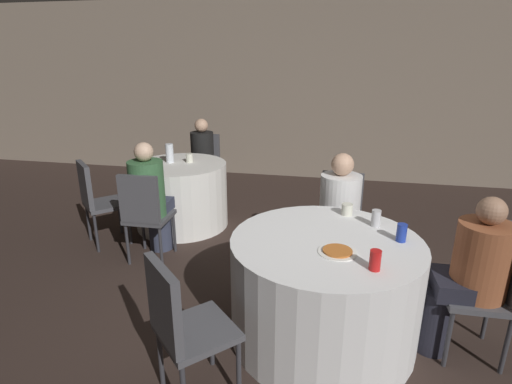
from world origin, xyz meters
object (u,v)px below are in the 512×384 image
Objects in this scene: chair_far_north at (205,161)px; soda_can_red at (375,260)px; person_floral_shirt at (466,277)px; soda_can_blue at (402,233)px; chair_far_south at (144,210)px; person_black_shirt at (201,163)px; chair_near_east at (493,283)px; person_green_jacket at (151,200)px; table_near at (324,289)px; soda_can_silver at (376,218)px; chair_near_north at (340,213)px; pizza_plate_near at (337,251)px; chair_near_southwest at (181,321)px; person_white_shirt at (338,215)px; table_far at (181,195)px; chair_far_southwest at (96,196)px; bottle_far at (170,153)px.

soda_can_red is at bearing 122.95° from chair_far_north.
soda_can_blue is at bearing 80.01° from person_floral_shirt.
person_black_shirt is at bearing 90.06° from chair_far_south.
chair_near_east is 0.77× the size of person_green_jacket.
table_near is 10.65× the size of soda_can_silver.
chair_far_south is 0.81× the size of person_floral_shirt.
chair_far_south is at bearing 14.73° from chair_near_north.
pizza_plate_near is 2.03× the size of soda_can_silver.
chair_far_south is (-0.97, 1.50, 0.00)m from chair_near_southwest.
chair_near_southwest is 0.81× the size of person_white_shirt.
chair_near_east is 1.97m from chair_near_southwest.
person_green_jacket is (0.02, -0.79, 0.22)m from table_far.
pizza_plate_near is 0.28m from soda_can_red.
person_floral_shirt reaches higher than table_far.
table_near is 1.43× the size of chair_far_southwest.
pizza_plate_near is at bearing -148.45° from soda_can_blue.
chair_near_east is 1.00× the size of chair_near_north.
soda_can_blue is 2.87m from bottle_far.
pizza_plate_near is at bearing -28.39° from chair_far_south.
chair_far_north reaches higher than soda_can_blue.
chair_near_east is 0.83m from soda_can_silver.
person_green_jacket is at bearing -88.77° from table_far.
person_black_shirt reaches higher than pizza_plate_near.
table_near is at bearing 113.25° from pizza_plate_near.
chair_near_east is 4.19× the size of bottle_far.
person_white_shirt reaches higher than pizza_plate_near.
person_floral_shirt is 0.68m from soda_can_silver.
person_black_shirt reaches higher than soda_can_red.
soda_can_silver is (0.34, 0.31, 0.44)m from table_near.
soda_can_blue is (0.20, 0.43, 0.00)m from soda_can_red.
chair_far_southwest is 7.47× the size of soda_can_silver.
person_white_shirt is 5.20× the size of bottle_far.
table_far is 1.18× the size of chair_near_southwest.
table_far is at bearing 90.00° from person_black_shirt.
person_white_shirt is at bearing 47.18° from chair_near_east.
chair_near_north is 7.47× the size of soda_can_red.
person_white_shirt is (-0.82, 0.88, 0.01)m from person_floral_shirt.
person_green_jacket reaches higher than person_floral_shirt.
chair_near_north is 1.82m from person_green_jacket.
soda_can_blue reaches higher than pizza_plate_near.
bottle_far reaches higher than chair_far_north.
chair_near_southwest is at bearing -134.78° from table_near.
chair_far_north is at bearing -35.69° from chair_near_north.
person_floral_shirt is at bearing -32.56° from table_far.
bottle_far is at bearing -18.26° from person_white_shirt.
chair_far_southwest is at bearing 6.00° from chair_near_north.
pizza_plate_near is (-0.01, -1.07, 0.18)m from person_white_shirt.
pizza_plate_near is at bearing 140.32° from soda_can_red.
pizza_plate_near is (-0.02, -1.23, 0.22)m from chair_near_north.
soda_can_red is 2.99m from bottle_far.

